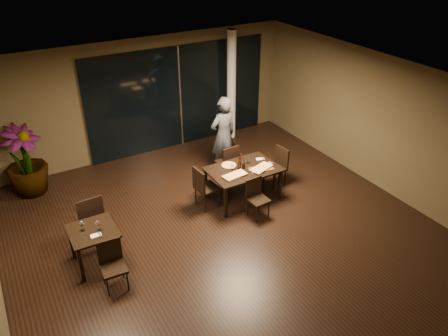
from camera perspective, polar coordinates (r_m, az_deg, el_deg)
ground at (r=8.83m, az=-0.37°, el=-8.19°), size 8.00×8.00×0.00m
wall_back at (r=11.37m, az=-10.67°, el=9.05°), size 8.00×0.10×3.00m
wall_front at (r=5.60m, az=21.66°, el=-17.74°), size 8.00×0.10×3.00m
wall_right at (r=10.40m, az=19.49°, el=5.80°), size 0.10×8.00×3.00m
ceiling at (r=7.37m, az=-0.45°, el=10.64°), size 8.00×8.00×0.04m
window_panel at (r=11.69m, az=-5.81°, el=9.21°), size 5.00×0.06×2.70m
column at (r=11.99m, az=0.97°, el=10.65°), size 0.24×0.24×3.00m
main_table at (r=9.45m, az=2.49°, el=-0.48°), size 1.50×1.00×0.75m
side_table at (r=8.04m, az=-16.70°, el=-8.48°), size 0.80×0.80×0.75m
chair_main_far at (r=10.17m, az=0.56°, el=0.89°), size 0.44×0.44×0.93m
chair_main_near at (r=9.05m, az=4.22°, el=-3.60°), size 0.42×0.42×0.84m
chair_main_left at (r=9.22m, az=-2.67°, el=-2.35°), size 0.48×0.48×0.96m
chair_main_right at (r=10.12m, az=7.06°, el=0.45°), size 0.46×0.46×0.92m
chair_side_far at (r=8.62m, az=-17.09°, el=-6.04°), size 0.51×0.51×1.04m
chair_side_near at (r=7.63m, az=-14.40°, el=-11.80°), size 0.43×0.43×0.88m
diner at (r=10.35m, az=-0.10°, el=4.25°), size 0.71×0.52×1.94m
potted_plant at (r=10.54m, az=-24.56°, el=0.84°), size 1.24×1.24×1.61m
pizza_board_left at (r=9.13m, az=1.42°, el=-1.05°), size 0.55×0.33×0.01m
pizza_board_right at (r=9.42m, az=4.89°, el=-0.10°), size 0.56×0.34×0.01m
oblong_pizza_left at (r=9.12m, az=1.42°, el=-0.96°), size 0.52×0.28×0.02m
oblong_pizza_right at (r=9.41m, az=4.89°, el=-0.01°), size 0.55×0.39×0.02m
round_pizza at (r=9.52m, az=0.63°, el=0.35°), size 0.31×0.31×0.01m
bottle_a at (r=9.31m, az=2.01°, el=0.64°), size 0.07×0.07×0.30m
bottle_b at (r=9.36m, az=2.60°, el=0.68°), size 0.06×0.06×0.27m
bottle_c at (r=9.45m, az=2.09°, el=1.08°), size 0.06×0.06×0.29m
tumbler_left at (r=9.37m, az=1.10°, el=0.08°), size 0.07×0.07×0.09m
tumbler_right at (r=9.62m, az=3.13°, el=0.94°), size 0.08×0.08×0.10m
napkin_near at (r=9.62m, az=5.85°, el=0.52°), size 0.21×0.17×0.01m
napkin_far at (r=9.80m, az=4.74°, el=1.18°), size 0.20×0.15×0.01m
wine_glass_a at (r=7.95m, az=-18.05°, el=-7.25°), size 0.08×0.08×0.18m
wine_glass_b at (r=7.87m, az=-16.13°, el=-7.29°), size 0.09×0.09×0.19m
side_napkin at (r=7.81m, az=-16.38°, el=-8.45°), size 0.18×0.11×0.01m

